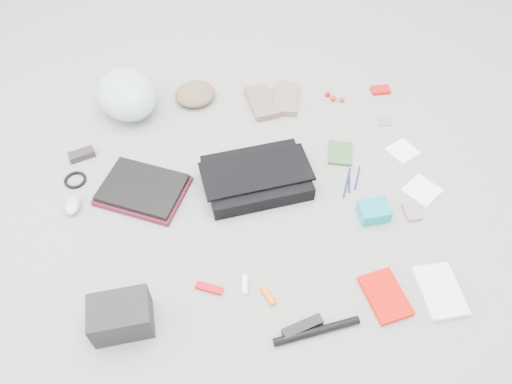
{
  "coord_description": "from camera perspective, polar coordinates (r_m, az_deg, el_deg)",
  "views": [
    {
      "loc": [
        -0.14,
        -1.2,
        1.6
      ],
      "look_at": [
        0.0,
        0.0,
        0.05
      ],
      "focal_mm": 35.0,
      "sensor_mm": 36.0,
      "label": 1
    }
  ],
  "objects": [
    {
      "name": "mitten_left",
      "position": [
        2.37,
        0.61,
        10.2
      ],
      "size": [
        0.15,
        0.23,
        0.03
      ],
      "primitive_type": "cube",
      "rotation": [
        0.0,
        0.0,
        0.18
      ],
      "color": "#725F55",
      "rests_on": "ground_plane"
    },
    {
      "name": "toiletry_tube_white",
      "position": [
        1.79,
        -1.27,
        -10.52
      ],
      "size": [
        0.03,
        0.07,
        0.02
      ],
      "primitive_type": "cylinder",
      "rotation": [
        1.57,
        0.0,
        -0.09
      ],
      "color": "white",
      "rests_on": "ground_plane"
    },
    {
      "name": "accordion_wallet",
      "position": [
        1.99,
        13.31,
        -2.16
      ],
      "size": [
        0.12,
        0.1,
        0.06
      ],
      "primitive_type": "cube",
      "rotation": [
        0.0,
        0.0,
        0.08
      ],
      "color": "#0D94A4",
      "rests_on": "ground_plane"
    },
    {
      "name": "stamp_sheet",
      "position": [
        2.38,
        14.45,
        7.92
      ],
      "size": [
        0.06,
        0.07,
        0.0
      ],
      "primitive_type": "cube",
      "rotation": [
        0.0,
        0.0,
        -0.13
      ],
      "color": "gray",
      "rests_on": "ground_plane"
    },
    {
      "name": "power_brick",
      "position": [
        2.26,
        -19.29,
        4.07
      ],
      "size": [
        0.12,
        0.08,
        0.03
      ],
      "primitive_type": "cube",
      "rotation": [
        0.0,
        0.0,
        0.35
      ],
      "color": "black",
      "rests_on": "ground_plane"
    },
    {
      "name": "beanie",
      "position": [
        2.41,
        -6.95,
        11.07
      ],
      "size": [
        0.25,
        0.24,
        0.07
      ],
      "primitive_type": "ellipsoid",
      "rotation": [
        0.0,
        0.0,
        0.42
      ],
      "color": "brown",
      "rests_on": "ground_plane"
    },
    {
      "name": "pen_navy",
      "position": [
        2.11,
        11.51,
        1.61
      ],
      "size": [
        0.06,
        0.12,
        0.01
      ],
      "primitive_type": "cylinder",
      "rotation": [
        1.57,
        0.0,
        -0.39
      ],
      "color": "navy",
      "rests_on": "ground_plane"
    },
    {
      "name": "book_white",
      "position": [
        1.89,
        20.28,
        -10.57
      ],
      "size": [
        0.15,
        0.21,
        0.02
      ],
      "primitive_type": "cube",
      "rotation": [
        0.0,
        0.0,
        0.04
      ],
      "color": "silver",
      "rests_on": "ground_plane"
    },
    {
      "name": "card_deck",
      "position": [
        2.05,
        17.37,
        -2.19
      ],
      "size": [
        0.06,
        0.08,
        0.02
      ],
      "primitive_type": "cube",
      "rotation": [
        0.0,
        0.0,
        0.04
      ],
      "color": "gray",
      "rests_on": "ground_plane"
    },
    {
      "name": "ground_plane",
      "position": [
        2.0,
        0.0,
        -0.88
      ],
      "size": [
        4.0,
        4.0,
        0.0
      ],
      "primitive_type": "plane",
      "color": "gray"
    },
    {
      "name": "multitool",
      "position": [
        1.79,
        -5.37,
        -10.88
      ],
      "size": [
        0.1,
        0.06,
        0.02
      ],
      "primitive_type": "cube",
      "rotation": [
        0.0,
        0.0,
        -0.41
      ],
      "color": "#B6050B",
      "rests_on": "ground_plane"
    },
    {
      "name": "mouse",
      "position": [
        2.09,
        -20.24,
        -1.4
      ],
      "size": [
        0.07,
        0.1,
        0.04
      ],
      "primitive_type": "ellipsoid",
      "rotation": [
        0.0,
        0.0,
        -0.06
      ],
      "color": "#A2A5B8",
      "rests_on": "ground_plane"
    },
    {
      "name": "bag_flap",
      "position": [
        2.0,
        0.03,
        2.37
      ],
      "size": [
        0.46,
        0.26,
        0.01
      ],
      "primitive_type": "cube",
      "rotation": [
        0.0,
        0.0,
        0.14
      ],
      "color": "black",
      "rests_on": "messenger_bag"
    },
    {
      "name": "cable_coil",
      "position": [
        2.19,
        -19.96,
        1.31
      ],
      "size": [
        0.11,
        0.11,
        0.01
      ],
      "primitive_type": "torus",
      "rotation": [
        0.0,
        0.0,
        0.28
      ],
      "color": "black",
      "rests_on": "ground_plane"
    },
    {
      "name": "u_lock",
      "position": [
        1.72,
        5.34,
        -15.11
      ],
      "size": [
        0.14,
        0.08,
        0.03
      ],
      "primitive_type": "cube",
      "rotation": [
        0.0,
        0.0,
        0.31
      ],
      "color": "black",
      "rests_on": "ground_plane"
    },
    {
      "name": "lollipop_c",
      "position": [
        2.43,
        9.8,
        10.38
      ],
      "size": [
        0.03,
        0.03,
        0.02
      ],
      "primitive_type": "sphere",
      "rotation": [
        0.0,
        0.0,
        -0.3
      ],
      "color": "red",
      "rests_on": "ground_plane"
    },
    {
      "name": "camera_bag",
      "position": [
        1.73,
        -15.17,
        -13.54
      ],
      "size": [
        0.21,
        0.15,
        0.13
      ],
      "primitive_type": "cube",
      "rotation": [
        0.0,
        0.0,
        0.09
      ],
      "color": "black",
      "rests_on": "ground_plane"
    },
    {
      "name": "napkin_bottom",
      "position": [
        2.14,
        18.45,
        0.19
      ],
      "size": [
        0.17,
        0.17,
        0.01
      ],
      "primitive_type": "cube",
      "rotation": [
        0.0,
        0.0,
        0.65
      ],
      "color": "white",
      "rests_on": "ground_plane"
    },
    {
      "name": "laptop_sleeve",
      "position": [
        2.06,
        -12.77,
        0.12
      ],
      "size": [
        0.41,
        0.37,
        0.02
      ],
      "primitive_type": "cube",
      "rotation": [
        0.0,
        0.0,
        -0.43
      ],
      "color": "#551627",
      "rests_on": "ground_plane"
    },
    {
      "name": "lollipop_b",
      "position": [
        2.42,
        8.82,
        10.54
      ],
      "size": [
        0.03,
        0.03,
        0.03
      ],
      "primitive_type": "sphere",
      "rotation": [
        0.0,
        0.0,
        0.03
      ],
      "color": "red",
      "rests_on": "ground_plane"
    },
    {
      "name": "notepad",
      "position": [
        2.18,
        9.59,
        4.39
      ],
      "size": [
        0.13,
        0.15,
        0.02
      ],
      "primitive_type": "cube",
      "rotation": [
        0.0,
        0.0,
        -0.25
      ],
      "color": "#2C592B",
      "rests_on": "ground_plane"
    },
    {
      "name": "messenger_bag",
      "position": [
        2.03,
        0.03,
        1.64
      ],
      "size": [
        0.44,
        0.34,
        0.07
      ],
      "primitive_type": "cube",
      "rotation": [
        0.0,
        0.0,
        0.14
      ],
      "color": "black",
      "rests_on": "ground_plane"
    },
    {
      "name": "pen_blue",
      "position": [
        2.08,
        10.35,
        1.05
      ],
      "size": [
        0.07,
        0.15,
        0.01
      ],
      "primitive_type": "cylinder",
      "rotation": [
        1.57,
        0.0,
        -0.4
      ],
      "color": "navy",
      "rests_on": "ground_plane"
    },
    {
      "name": "bike_helmet",
      "position": [
        2.37,
        -14.55,
        10.79
      ],
      "size": [
        0.37,
        0.4,
        0.19
      ],
      "primitive_type": "ellipsoid",
      "rotation": [
        0.0,
        0.0,
        0.43
      ],
      "color": "#A3CBC3",
      "rests_on": "ground_plane"
    },
    {
      "name": "mitten_right",
      "position": [
        2.39,
        3.43,
        10.63
      ],
      "size": [
        0.14,
        0.23,
        0.03
      ],
      "primitive_type": "cube",
      "rotation": [
        0.0,
        0.0,
        -0.18
      ],
      "color": "#7E685D",
      "rests_on": "ground_plane"
    },
    {
      "name": "bike_pump",
      "position": [
        1.72,
        6.95,
        -15.5
      ],
      "size": [
        0.3,
        0.07,
        0.03
      ],
      "primitive_type": "cylinder",
      "rotation": [
        0.0,
        1.57,
        0.16
      ],
      "color": "black",
      "rests_on": "ground_plane"
    },
    {
      "name": "laptop",
      "position": [
        2.05,
        -12.87,
        0.51
      ],
      "size": [
        0.38,
        0.34,
        0.02
      ],
      "primitive_type": "cube",
      "rotation": [
        0.0,
        0.0,
        -0.43
      ],
      "color": "black",
      "rests_on": "laptop_sleeve"
    },
    {
      "name": "napkin_top",
      "position": [
        2.26,
        16.42,
        4.51
      ],
      "size": [
        0.15,
        0.15,
        0.01
      ],
      "primitive_type": "cube",
      "rotation": [
        0.0,
        0.0,
        0.5
      ],
      "color": "white",
      "rests_on": "ground_plane"
    },
    {
      "name": "altoids_tin",
      "position": [
        2.52,
        14.04,
        11.25
      ],
      "size": [
        0.09,
        0.06,
        0.02
      ],
      "primitive_type": "cube",
      "rotation": [
        0.0,
        0.0,
        0.01
      ],
      "color": "#B11211",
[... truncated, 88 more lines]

